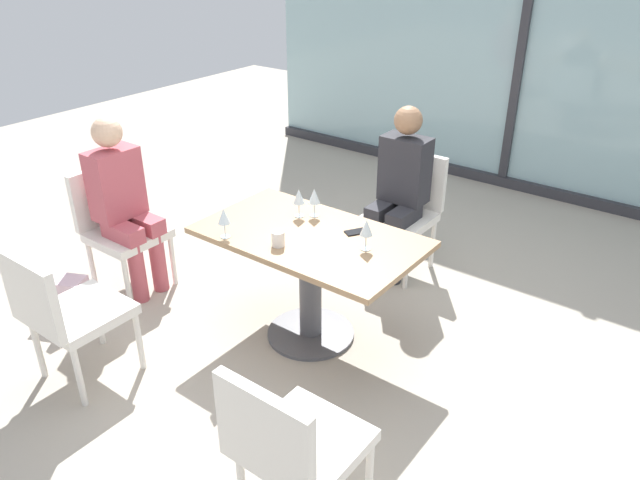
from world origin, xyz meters
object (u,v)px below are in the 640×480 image
Objects in this scene: person_near_window at (400,185)px; wine_glass_3 at (224,217)px; cell_phone_on_table at (357,232)px; wine_glass_1 at (366,228)px; chair_front_left at (64,309)px; coffee_cup at (278,239)px; chair_side_end at (118,222)px; wine_glass_0 at (314,197)px; dining_table_main at (310,263)px; chair_near_window at (406,206)px; handbag_0 at (65,296)px; wine_glass_2 at (299,197)px; chair_front_right at (291,444)px; person_side_end at (123,199)px.

wine_glass_3 is at bearing -105.22° from person_near_window.
wine_glass_1 is at bearing -11.72° from cell_phone_on_table.
coffee_cup is (0.74, 0.94, 0.28)m from chair_front_left.
wine_glass_0 reaches higher than chair_side_end.
chair_near_window is at bearing 90.00° from dining_table_main.
person_near_window is 2.43m from handbag_0.
cell_phone_on_table is at bearing 41.50° from wine_glass_3.
wine_glass_2 reaches higher than dining_table_main.
wine_glass_2 reaches higher than coffee_cup.
wine_glass_1 is (-0.44, 1.21, 0.37)m from chair_front_right.
handbag_0 is at bearing 151.81° from chair_front_left.
chair_side_end is at bearing -135.35° from chair_near_window.
chair_front_right is at bearing -35.37° from wine_glass_3.
wine_glass_1 is at bearing 10.68° from chair_side_end.
wine_glass_1 is at bearing -11.10° from wine_glass_2.
handbag_0 is at bearing -126.59° from chair_near_window.
coffee_cup is at bearing -147.93° from wine_glass_1.
person_side_end reaches higher than handbag_0.
person_side_end is 1.32m from coffee_cup.
person_side_end is 1.36m from wine_glass_0.
handbag_0 is (0.02, -0.50, -0.36)m from chair_side_end.
chair_front_right is at bearing -47.61° from coffee_cup.
wine_glass_0 is at bearing 40.41° from wine_glass_2.
chair_near_window is 4.70× the size of wine_glass_2.
wine_glass_2 is at bearing 111.61° from coffee_cup.
chair_near_window and chair_front_right have the same top height.
wine_glass_1 is (0.37, -1.01, 0.16)m from person_near_window.
chair_front_left is 4.70× the size of wine_glass_3.
cell_phone_on_table is at bearing 17.33° from person_side_end.
person_side_end is 1.00× the size of person_near_window.
wine_glass_2 is (-1.01, 1.32, 0.37)m from chair_front_right.
chair_side_end is at bearing -168.43° from dining_table_main.
person_side_end reaches higher than coffee_cup.
wine_glass_1 is 0.62× the size of handbag_0.
coffee_cup is at bearing 3.36° from chair_side_end.
coffee_cup is at bearing -92.61° from person_near_window.
cell_phone_on_table is (0.21, -0.86, 0.03)m from person_near_window.
chair_near_window is 0.23m from person_near_window.
coffee_cup is at bearing 18.53° from wine_glass_3.
dining_table_main is at bearing -37.15° from wine_glass_2.
wine_glass_3 is (1.11, -0.02, 0.37)m from chair_side_end.
dining_table_main is 1.52m from chair_side_end.
chair_side_end is 9.67× the size of coffee_cup.
wine_glass_0 is 0.60m from wine_glass_3.
wine_glass_3 is (-0.24, -0.55, 0.00)m from wine_glass_0.
coffee_cup is (-0.42, -0.27, -0.09)m from wine_glass_1.
chair_near_window is at bearing 87.60° from coffee_cup.
cell_phone_on_table is at bearing 4.60° from wine_glass_2.
chair_side_end is 1.17m from wine_glass_3.
person_near_window is at bearing 135.00° from cell_phone_on_table.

